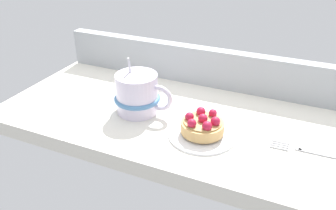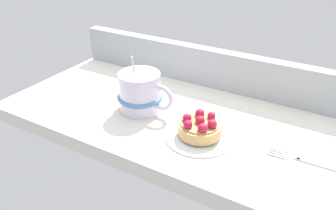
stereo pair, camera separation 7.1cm
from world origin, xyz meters
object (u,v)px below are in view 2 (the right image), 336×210
dessert_fork (314,163)px  dessert_plate (199,135)px  coffee_mug (141,93)px  raspberry_tart (200,127)px

dessert_fork → dessert_plate: bearing=-172.7°
coffee_mug → dessert_fork: (37.91, -0.63, -4.10)cm
dessert_plate → coffee_mug: coffee_mug is taller
coffee_mug → dessert_fork: size_ratio=0.81×
dessert_plate → raspberry_tart: bearing=-51.5°
raspberry_tart → dessert_fork: (21.48, 2.78, -2.25)cm
dessert_plate → coffee_mug: size_ratio=1.00×
raspberry_tart → coffee_mug: 16.88cm
coffee_mug → dessert_plate: bearing=-11.7°
dessert_plate → dessert_fork: dessert_plate is taller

